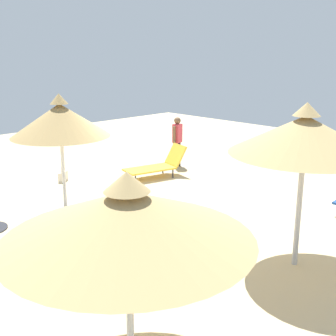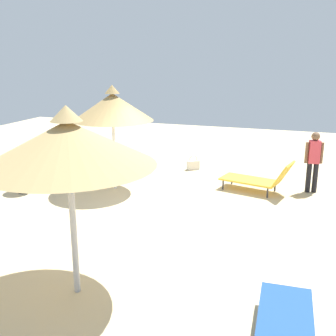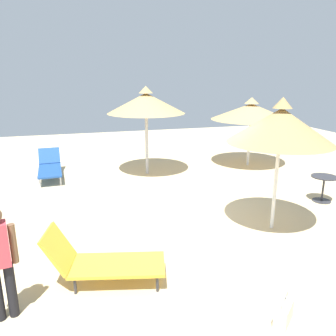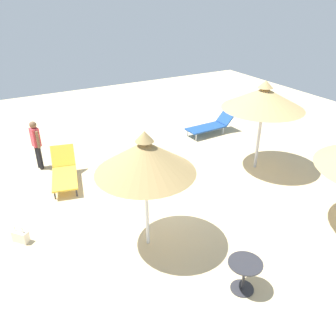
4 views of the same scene
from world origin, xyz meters
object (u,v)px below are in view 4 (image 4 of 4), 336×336
Objects in this scene: lounge_chair_far_right at (64,171)px; lounge_chair_far_left at (211,125)px; parasol_umbrella_near_right at (145,157)px; parasol_umbrella_back at (264,98)px; person_standing_center at (36,143)px; side_table_round at (244,271)px; handbag at (20,236)px.

lounge_chair_far_left is at bearing 99.70° from lounge_chair_far_right.
parasol_umbrella_near_right is at bearing 14.35° from lounge_chair_far_right.
lounge_chair_far_right is at bearing -109.67° from parasol_umbrella_back.
person_standing_center is (-3.32, -6.13, -1.39)m from parasol_umbrella_back.
lounge_chair_far_right is at bearing -165.65° from parasol_umbrella_near_right.
lounge_chair_far_right is (1.04, -6.08, 0.02)m from lounge_chair_far_left.
lounge_chair_far_left reaches higher than side_table_round.
parasol_umbrella_back is 1.38× the size of lounge_chair_far_left.
side_table_round is at bearing -44.41° from parasol_umbrella_back.
person_standing_center is at bearing -161.29° from side_table_round.
handbag is (-1.47, -2.54, -2.05)m from parasol_umbrella_near_right.
parasol_umbrella_back reaches higher than parasol_umbrella_near_right.
parasol_umbrella_near_right is 4.09× the size of side_table_round.
parasol_umbrella_back reaches higher than lounge_chair_far_right.
side_table_round is (7.11, 2.41, -0.44)m from person_standing_center.
parasol_umbrella_back reaches higher than side_table_round.
parasol_umbrella_back is 1.47× the size of lounge_chair_far_right.
parasol_umbrella_back is at bearing 109.53° from parasol_umbrella_near_right.
lounge_chair_far_left is 6.17m from lounge_chair_far_right.
lounge_chair_far_right is at bearing -161.53° from side_table_round.
person_standing_center reaches higher than lounge_chair_far_left.
handbag is at bearing -135.40° from side_table_round.
person_standing_center is 3.45× the size of handbag.
side_table_round is at bearing -31.10° from lounge_chair_far_left.
person_standing_center is at bearing -92.24° from lounge_chair_far_left.
side_table_round is at bearing 18.47° from lounge_chair_far_right.
lounge_chair_far_left is at bearing 87.76° from person_standing_center.
parasol_umbrella_back is 6.10× the size of handbag.
parasol_umbrella_back is 6.31m from lounge_chair_far_right.
parasol_umbrella_back is at bearing 70.33° from lounge_chair_far_right.
parasol_umbrella_back is 3.65m from lounge_chair_far_left.
person_standing_center is at bearing 162.26° from handbag.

